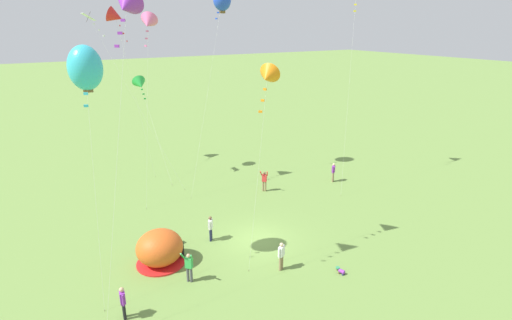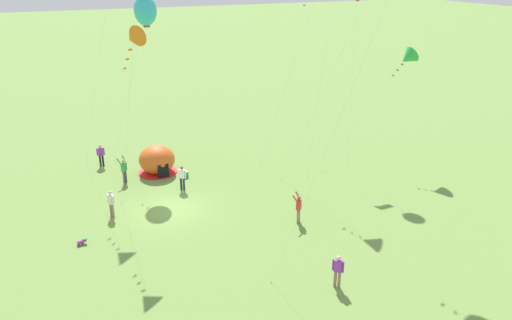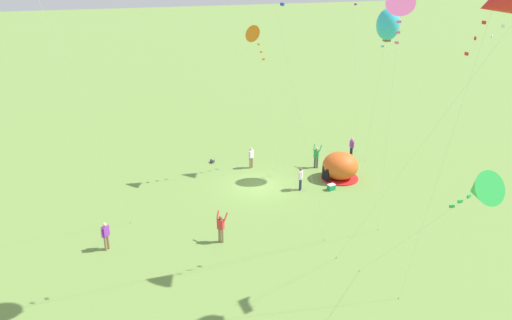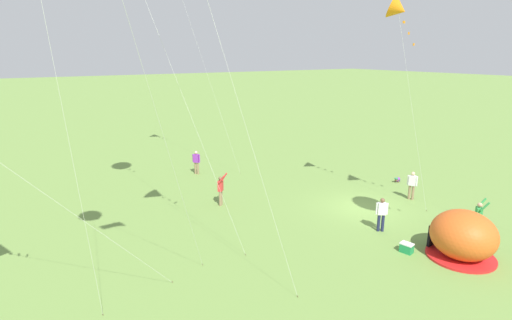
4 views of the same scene
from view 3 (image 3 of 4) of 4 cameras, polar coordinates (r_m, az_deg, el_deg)
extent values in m
plane|color=olive|center=(36.55, 0.33, -3.04)|extent=(300.00, 300.00, 0.00)
ellipsoid|color=#D8591E|center=(37.97, 9.62, -0.65)|extent=(2.70, 2.60, 2.10)
cylinder|color=red|center=(38.36, 9.52, -2.03)|extent=(2.81, 2.81, 0.10)
cube|color=black|center=(37.50, 7.96, -1.67)|extent=(0.20, 0.81, 1.10)
cube|color=#1E8C4C|center=(36.35, 8.61, -3.12)|extent=(0.59, 0.46, 0.38)
cube|color=white|center=(36.26, 8.63, -2.81)|extent=(0.60, 0.47, 0.06)
cylinder|color=purple|center=(40.91, -5.04, -0.05)|extent=(0.30, 0.37, 0.22)
sphere|color=brown|center=(40.70, -4.85, -0.12)|extent=(0.19, 0.19, 0.19)
cylinder|color=#338C59|center=(40.66, -4.86, -0.01)|extent=(0.24, 0.24, 0.06)
cylinder|color=brown|center=(40.90, -4.83, -0.18)|extent=(0.07, 0.07, 0.17)
cylinder|color=brown|center=(40.80, -5.07, -0.24)|extent=(0.07, 0.07, 0.17)
cylinder|color=navy|center=(41.09, -5.03, -0.11)|extent=(0.09, 0.09, 0.13)
cylinder|color=navy|center=(41.01, -5.22, -0.16)|extent=(0.09, 0.09, 0.13)
cylinder|color=#4C4C51|center=(39.95, 6.74, -0.26)|extent=(0.15, 0.15, 0.88)
cylinder|color=#4C4C51|center=(39.89, 7.01, -0.31)|extent=(0.15, 0.15, 0.88)
cube|color=green|center=(39.65, 6.92, 0.70)|extent=(0.43, 0.44, 0.60)
sphere|color=tan|center=(39.49, 6.95, 1.29)|extent=(0.22, 0.22, 0.22)
cylinder|color=green|center=(39.70, 6.68, 1.46)|extent=(0.30, 0.35, 0.50)
cylinder|color=green|center=(39.53, 7.39, 1.33)|extent=(0.37, 0.28, 0.50)
cylinder|color=#1E2347|center=(36.08, 5.12, -2.71)|extent=(0.15, 0.15, 0.88)
cylinder|color=#1E2347|center=(35.90, 5.05, -2.84)|extent=(0.15, 0.15, 0.88)
cube|color=white|center=(35.69, 5.13, -1.70)|extent=(0.42, 0.45, 0.60)
sphere|color=brown|center=(35.52, 5.15, -1.06)|extent=(0.22, 0.22, 0.22)
cylinder|color=white|center=(35.91, 5.21, -1.54)|extent=(0.09, 0.09, 0.58)
cylinder|color=white|center=(35.46, 5.04, -1.85)|extent=(0.09, 0.09, 0.58)
cylinder|color=#8C7251|center=(30.10, -16.54, -8.96)|extent=(0.15, 0.15, 0.88)
cylinder|color=#8C7251|center=(29.99, -16.83, -9.11)|extent=(0.15, 0.15, 0.88)
cube|color=purple|center=(29.69, -16.84, -7.81)|extent=(0.45, 0.43, 0.60)
sphere|color=beige|center=(29.48, -16.93, -7.08)|extent=(0.22, 0.22, 0.22)
cylinder|color=purple|center=(29.83, -16.48, -7.62)|extent=(0.09, 0.09, 0.58)
cylinder|color=purple|center=(29.55, -17.20, -8.00)|extent=(0.09, 0.09, 0.58)
cylinder|color=#8C7251|center=(39.53, -0.66, -0.35)|extent=(0.15, 0.15, 0.88)
cylinder|color=#8C7251|center=(39.66, -0.46, -0.27)|extent=(0.15, 0.15, 0.88)
cube|color=white|center=(39.32, -0.56, 0.69)|extent=(0.45, 0.39, 0.60)
sphere|color=beige|center=(39.16, -0.56, 1.27)|extent=(0.22, 0.22, 0.22)
cylinder|color=white|center=(39.15, -0.82, 0.59)|extent=(0.09, 0.09, 0.58)
cylinder|color=white|center=(39.48, -0.31, 0.78)|extent=(0.09, 0.09, 0.58)
cylinder|color=black|center=(42.39, 10.88, 0.82)|extent=(0.15, 0.15, 0.88)
cylinder|color=black|center=(42.56, 10.77, 0.91)|extent=(0.15, 0.15, 0.88)
cube|color=purple|center=(42.22, 10.90, 1.80)|extent=(0.28, 0.41, 0.60)
sphere|color=tan|center=(42.08, 10.94, 2.35)|extent=(0.22, 0.22, 0.22)
cylinder|color=purple|center=(42.00, 11.02, 1.69)|extent=(0.09, 0.09, 0.58)
cylinder|color=purple|center=(42.43, 10.77, 1.92)|extent=(0.09, 0.09, 0.58)
cylinder|color=#8C7251|center=(29.63, -4.19, -8.54)|extent=(0.15, 0.15, 0.88)
cylinder|color=#8C7251|center=(29.54, -3.85, -8.63)|extent=(0.15, 0.15, 0.88)
cube|color=red|center=(29.22, -4.06, -7.33)|extent=(0.44, 0.44, 0.60)
sphere|color=brown|center=(29.01, -4.08, -6.59)|extent=(0.22, 0.22, 0.22)
cylinder|color=red|center=(29.22, -4.39, -6.30)|extent=(0.29, 0.36, 0.50)
cylinder|color=red|center=(28.99, -3.48, -6.52)|extent=(0.36, 0.30, 0.50)
cylinder|color=silver|center=(23.31, 16.89, -8.62)|extent=(0.13, 6.99, 7.93)
cylinder|color=brown|center=(27.77, 11.72, -12.29)|extent=(0.03, 0.03, 0.06)
cone|color=green|center=(19.24, 24.21, -3.13)|extent=(1.30, 1.52, 1.60)
cube|color=green|center=(19.70, 23.16, -3.82)|extent=(0.21, 0.13, 0.12)
cube|color=green|center=(20.10, 22.30, -4.39)|extent=(0.20, 0.06, 0.12)
cube|color=green|center=(20.50, 21.48, -4.94)|extent=(0.21, 0.11, 0.12)
cylinder|color=silver|center=(40.09, 11.21, 9.43)|extent=(3.08, 2.92, 14.06)
cylinder|color=brown|center=(44.01, 11.36, 1.01)|extent=(0.03, 0.03, 0.06)
cube|color=purple|center=(38.25, 11.31, 17.05)|extent=(0.18, 0.18, 0.12)
cylinder|color=silver|center=(23.07, 20.34, -1.10)|extent=(1.80, 1.06, 13.91)
cylinder|color=brown|center=(26.28, 15.99, -14.96)|extent=(0.03, 0.03, 0.06)
cone|color=red|center=(21.71, 25.63, 15.84)|extent=(1.88, 1.81, 1.55)
cube|color=red|center=(21.71, 24.61, 14.10)|extent=(0.09, 0.21, 0.12)
cube|color=red|center=(21.74, 23.76, 12.61)|extent=(0.16, 0.20, 0.12)
cube|color=red|center=(21.78, 22.92, 11.12)|extent=(0.10, 0.21, 0.12)
cylinder|color=silver|center=(36.86, 1.12, 6.03)|extent=(2.02, 1.36, 10.67)
cylinder|color=brown|center=(39.56, 2.10, -0.99)|extent=(0.03, 0.03, 0.06)
cone|color=orange|center=(34.81, -0.03, 14.07)|extent=(1.62, 1.62, 1.38)
cube|color=orange|center=(35.17, 0.31, 13.08)|extent=(0.11, 0.21, 0.12)
cube|color=orange|center=(35.48, 0.59, 12.26)|extent=(0.16, 0.20, 0.12)
cube|color=orange|center=(35.80, 0.87, 11.45)|extent=(0.19, 0.18, 0.12)
cylinder|color=silver|center=(27.28, 14.77, 2.53)|extent=(2.29, 3.25, 13.42)
cylinder|color=brown|center=(31.81, 13.77, -7.73)|extent=(0.03, 0.03, 0.06)
cone|color=pink|center=(23.94, 16.15, 16.28)|extent=(1.91, 1.96, 1.58)
cube|color=pink|center=(24.37, 16.02, 14.95)|extent=(0.21, 0.11, 0.12)
cube|color=pink|center=(24.75, 15.91, 13.85)|extent=(0.21, 0.12, 0.12)
cube|color=pink|center=(25.13, 15.80, 12.79)|extent=(0.16, 0.20, 0.12)
cylinder|color=silver|center=(27.96, -18.97, 5.18)|extent=(3.63, 3.71, 15.88)
cylinder|color=brown|center=(32.68, -14.17, -6.92)|extent=(0.03, 0.03, 0.06)
cylinder|color=silver|center=(38.89, 13.49, 6.79)|extent=(1.08, 3.15, 11.34)
cylinder|color=brown|center=(42.17, 12.33, -0.01)|extent=(0.03, 0.03, 0.06)
ellipsoid|color=#33B7D1|center=(36.26, 14.88, 14.76)|extent=(1.61, 1.61, 2.14)
cube|color=brown|center=(36.39, 14.72, 13.19)|extent=(0.40, 0.40, 0.29)
cube|color=#33B7D1|center=(36.69, 14.64, 13.90)|extent=(0.21, 0.12, 0.12)
cube|color=#33B7D1|center=(37.06, 14.45, 13.19)|extent=(0.20, 0.15, 0.12)
cube|color=#33B7D1|center=(37.44, 14.26, 12.49)|extent=(0.21, 0.12, 0.12)
cylinder|color=silver|center=(25.05, 17.90, 0.95)|extent=(5.18, 4.79, 13.84)
cylinder|color=brown|center=(28.62, 9.17, -10.96)|extent=(0.03, 0.03, 0.06)
cube|color=white|center=(23.62, 26.39, 13.54)|extent=(0.14, 0.21, 0.12)
cube|color=white|center=(23.66, 25.35, 12.64)|extent=(0.19, 0.18, 0.12)
cylinder|color=silver|center=(24.43, 5.31, 3.14)|extent=(5.09, 3.71, 15.22)
cylinder|color=brown|center=(30.16, 7.84, -9.02)|extent=(0.03, 0.03, 0.06)
cube|color=blue|center=(21.44, 3.02, 17.35)|extent=(0.13, 0.21, 0.12)
camera|label=1|loc=(55.76, 5.61, 19.66)|focal=28.00mm
camera|label=2|loc=(41.22, -44.84, 14.60)|focal=35.00mm
camera|label=4|loc=(30.48, 39.64, 3.67)|focal=28.00mm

